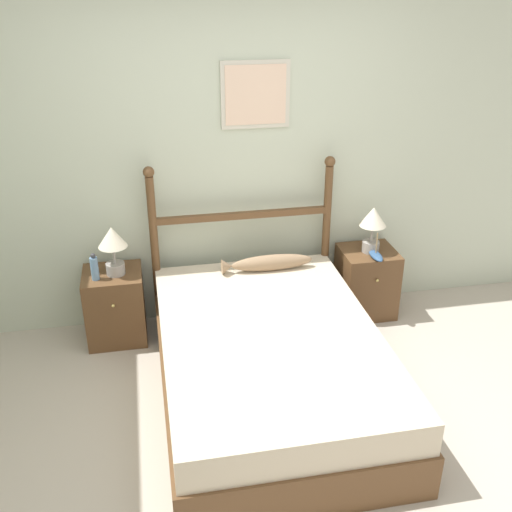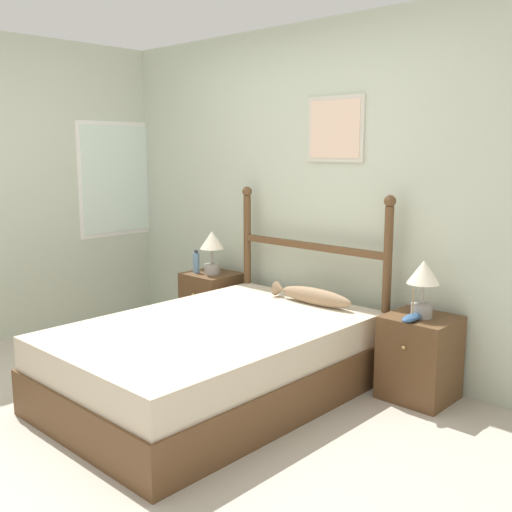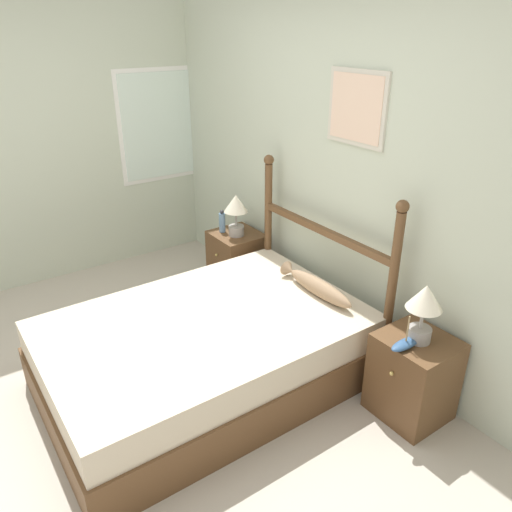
% 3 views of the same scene
% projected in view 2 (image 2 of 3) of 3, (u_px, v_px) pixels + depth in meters
% --- Properties ---
extents(ground_plane, '(16.00, 16.00, 0.00)m').
position_uv_depth(ground_plane, '(134.00, 419.00, 3.62)').
color(ground_plane, '#B7AD9E').
extents(wall_back, '(6.40, 0.08, 2.55)m').
position_uv_depth(wall_back, '(314.00, 193.00, 4.63)').
color(wall_back, beige).
rests_on(wall_back, ground_plane).
extents(bed, '(1.40, 2.07, 0.50)m').
position_uv_depth(bed, '(214.00, 360.00, 3.92)').
color(bed, brown).
rests_on(bed, ground_plane).
extents(headboard, '(1.42, 0.08, 1.31)m').
position_uv_depth(headboard, '(310.00, 267.00, 4.56)').
color(headboard, brown).
rests_on(headboard, ground_plane).
extents(nightstand_left, '(0.43, 0.43, 0.55)m').
position_uv_depth(nightstand_left, '(212.00, 304.00, 5.23)').
color(nightstand_left, brown).
rests_on(nightstand_left, ground_plane).
extents(nightstand_right, '(0.43, 0.43, 0.55)m').
position_uv_depth(nightstand_right, '(420.00, 358.00, 3.89)').
color(nightstand_right, brown).
rests_on(nightstand_right, ground_plane).
extents(table_lamp_left, '(0.21, 0.21, 0.37)m').
position_uv_depth(table_lamp_left, '(212.00, 246.00, 5.10)').
color(table_lamp_left, gray).
rests_on(table_lamp_left, nightstand_left).
extents(table_lamp_right, '(0.21, 0.21, 0.37)m').
position_uv_depth(table_lamp_right, '(423.00, 280.00, 3.78)').
color(table_lamp_right, gray).
rests_on(table_lamp_right, nightstand_right).
extents(bottle, '(0.06, 0.06, 0.21)m').
position_uv_depth(bottle, '(196.00, 262.00, 5.18)').
color(bottle, '#668CB2').
rests_on(bottle, nightstand_left).
extents(model_boat, '(0.08, 0.22, 0.21)m').
position_uv_depth(model_boat, '(412.00, 317.00, 3.74)').
color(model_boat, '#335684').
rests_on(model_boat, nightstand_right).
extents(fish_pillow, '(0.69, 0.11, 0.12)m').
position_uv_depth(fish_pillow, '(312.00, 296.00, 4.35)').
color(fish_pillow, '#997A5B').
rests_on(fish_pillow, bed).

